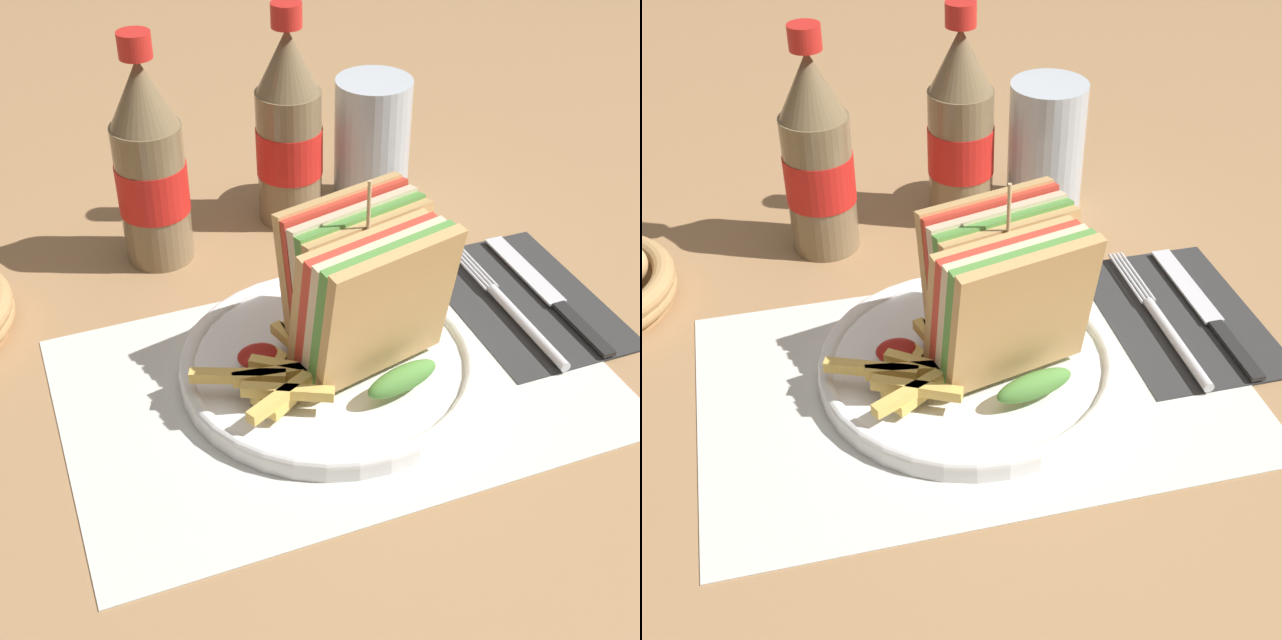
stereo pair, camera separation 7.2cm
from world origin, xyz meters
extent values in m
plane|color=#9E754C|center=(0.00, 0.00, 0.00)|extent=(4.00, 4.00, 0.00)
cube|color=silver|center=(0.03, -0.04, 0.00)|extent=(0.43, 0.28, 0.00)
cylinder|color=white|center=(0.03, -0.03, 0.01)|extent=(0.24, 0.24, 0.01)
torus|color=white|center=(0.03, -0.03, 0.01)|extent=(0.24, 0.24, 0.01)
cube|color=tan|center=(0.06, -0.07, 0.08)|extent=(0.12, 0.05, 0.12)
cube|color=#518E3D|center=(0.05, -0.06, 0.08)|extent=(0.12, 0.05, 0.12)
cube|color=beige|center=(0.05, -0.05, 0.08)|extent=(0.12, 0.05, 0.12)
cube|color=red|center=(0.05, -0.04, 0.08)|extent=(0.12, 0.05, 0.12)
cube|color=tan|center=(0.05, -0.03, 0.07)|extent=(0.12, 0.05, 0.12)
ellipsoid|color=#518E3D|center=(0.06, -0.09, 0.03)|extent=(0.07, 0.03, 0.02)
cube|color=tan|center=(0.06, -0.03, 0.07)|extent=(0.12, 0.05, 0.12)
cube|color=#518E3D|center=(0.06, -0.02, 0.08)|extent=(0.12, 0.05, 0.12)
cube|color=beige|center=(0.06, -0.01, 0.08)|extent=(0.12, 0.05, 0.12)
cube|color=red|center=(0.05, 0.00, 0.08)|extent=(0.12, 0.05, 0.12)
cube|color=tan|center=(0.05, 0.01, 0.08)|extent=(0.12, 0.05, 0.12)
ellipsoid|color=#518E3D|center=(0.06, -0.03, 0.03)|extent=(0.07, 0.03, 0.02)
cylinder|color=tan|center=(0.05, -0.03, 0.10)|extent=(0.00, 0.00, 0.15)
cube|color=#E0B756|center=(-0.02, -0.04, 0.02)|extent=(0.06, 0.05, 0.01)
cube|color=#E0B756|center=(-0.01, -0.05, 0.02)|extent=(0.03, 0.06, 0.01)
cube|color=#E0B756|center=(-0.01, -0.06, 0.02)|extent=(0.06, 0.04, 0.01)
cube|color=#E0B756|center=(-0.03, -0.05, 0.03)|extent=(0.06, 0.02, 0.01)
cube|color=#E0B756|center=(0.01, -0.04, 0.03)|extent=(0.02, 0.06, 0.01)
cube|color=#E0B756|center=(-0.02, -0.05, 0.03)|extent=(0.05, 0.04, 0.01)
cube|color=#E0B756|center=(0.00, -0.03, 0.03)|extent=(0.03, 0.07, 0.01)
cube|color=#E0B756|center=(-0.03, -0.08, 0.03)|extent=(0.07, 0.04, 0.01)
cube|color=#E0B756|center=(0.00, -0.02, 0.03)|extent=(0.01, 0.05, 0.01)
cube|color=#E0B756|center=(-0.06, -0.04, 0.03)|extent=(0.07, 0.04, 0.01)
cube|color=#E0B756|center=(-0.03, -0.07, 0.03)|extent=(0.07, 0.04, 0.01)
ellipsoid|color=maroon|center=(-0.03, -0.02, 0.03)|extent=(0.03, 0.03, 0.01)
cube|color=#2D2D2D|center=(0.22, 0.00, 0.00)|extent=(0.13, 0.20, 0.00)
cylinder|color=silver|center=(0.20, -0.04, 0.01)|extent=(0.01, 0.12, 0.01)
cylinder|color=silver|center=(0.20, 0.06, 0.01)|extent=(0.00, 0.08, 0.00)
cylinder|color=silver|center=(0.20, 0.06, 0.01)|extent=(0.00, 0.08, 0.00)
cylinder|color=silver|center=(0.20, 0.06, 0.01)|extent=(0.00, 0.08, 0.00)
cylinder|color=silver|center=(0.21, 0.06, 0.01)|extent=(0.00, 0.08, 0.00)
cube|color=black|center=(0.25, -0.06, 0.01)|extent=(0.01, 0.08, 0.00)
cube|color=silver|center=(0.25, 0.04, 0.01)|extent=(0.02, 0.12, 0.00)
cylinder|color=#7A6647|center=(-0.06, 0.19, 0.07)|extent=(0.06, 0.06, 0.14)
cylinder|color=red|center=(-0.06, 0.19, 0.07)|extent=(0.07, 0.07, 0.05)
cone|color=#7A6647|center=(-0.06, 0.19, 0.17)|extent=(0.06, 0.06, 0.06)
cylinder|color=red|center=(-0.06, 0.19, 0.21)|extent=(0.03, 0.03, 0.02)
cylinder|color=#7A6647|center=(0.08, 0.22, 0.07)|extent=(0.06, 0.06, 0.14)
cylinder|color=red|center=(0.08, 0.22, 0.07)|extent=(0.07, 0.07, 0.05)
cone|color=#7A6647|center=(0.08, 0.22, 0.17)|extent=(0.06, 0.06, 0.06)
cylinder|color=red|center=(0.08, 0.22, 0.21)|extent=(0.03, 0.03, 0.02)
cylinder|color=silver|center=(0.17, 0.21, 0.07)|extent=(0.08, 0.08, 0.14)
cylinder|color=black|center=(0.17, 0.21, 0.02)|extent=(0.07, 0.07, 0.05)
camera|label=1|loc=(-0.18, -0.54, 0.48)|focal=50.00mm
camera|label=2|loc=(-0.11, -0.56, 0.48)|focal=50.00mm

